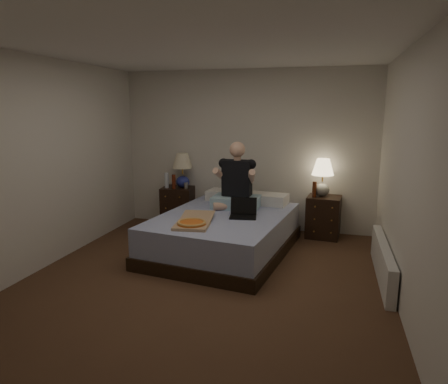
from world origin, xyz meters
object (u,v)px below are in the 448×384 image
(pizza_box, at_px, (192,224))
(radiator, at_px, (383,261))
(soda_can, at_px, (186,185))
(nightstand_left, at_px, (178,206))
(person, at_px, (236,175))
(laptop, at_px, (243,209))
(lamp_left, at_px, (182,170))
(bed, at_px, (224,233))
(beer_bottle_right, at_px, (314,189))
(nightstand_right, at_px, (323,217))
(beer_bottle_left, at_px, (174,182))
(lamp_right, at_px, (322,178))
(water_bottle, at_px, (167,180))

(pizza_box, bearing_deg, radiator, -0.30)
(soda_can, distance_m, pizza_box, 1.75)
(nightstand_left, relative_size, person, 0.69)
(laptop, distance_m, radiator, 1.76)
(lamp_left, relative_size, pizza_box, 0.74)
(bed, xyz_separation_m, person, (0.06, 0.43, 0.72))
(soda_can, xyz_separation_m, beer_bottle_right, (2.01, -0.02, 0.04))
(nightstand_left, height_order, nightstand_right, nightstand_left)
(lamp_left, xyz_separation_m, soda_can, (0.08, -0.07, -0.23))
(beer_bottle_left, distance_m, radiator, 3.34)
(beer_bottle_right, bearing_deg, laptop, -129.65)
(beer_bottle_right, xyz_separation_m, pizza_box, (-1.34, -1.59, -0.18))
(radiator, bearing_deg, pizza_box, -172.45)
(nightstand_left, relative_size, pizza_box, 0.85)
(lamp_left, distance_m, radiator, 3.33)
(nightstand_left, bearing_deg, radiator, -30.60)
(soda_can, distance_m, radiator, 3.18)
(soda_can, xyz_separation_m, laptop, (1.17, -1.04, -0.05))
(lamp_right, distance_m, person, 1.31)
(soda_can, bearing_deg, water_bottle, -174.92)
(lamp_right, relative_size, person, 0.60)
(nightstand_right, height_order, beer_bottle_left, beer_bottle_left)
(beer_bottle_left, distance_m, beer_bottle_right, 2.20)
(soda_can, xyz_separation_m, person, (0.96, -0.53, 0.29))
(lamp_left, relative_size, lamp_right, 1.00)
(bed, height_order, beer_bottle_right, beer_bottle_right)
(beer_bottle_right, bearing_deg, lamp_right, 41.74)
(person, height_order, laptop, person)
(lamp_left, bearing_deg, soda_can, -41.57)
(beer_bottle_left, bearing_deg, bed, -40.18)
(lamp_left, xyz_separation_m, water_bottle, (-0.24, -0.10, -0.16))
(bed, distance_m, beer_bottle_left, 1.49)
(bed, bearing_deg, laptop, -7.18)
(lamp_left, bearing_deg, bed, -46.89)
(water_bottle, bearing_deg, soda_can, 5.08)
(soda_can, height_order, pizza_box, soda_can)
(lamp_right, bearing_deg, beer_bottle_left, -176.72)
(lamp_right, bearing_deg, pizza_box, -130.77)
(bed, xyz_separation_m, beer_bottle_right, (1.12, 0.95, 0.48))
(soda_can, relative_size, beer_bottle_right, 0.43)
(nightstand_right, bearing_deg, beer_bottle_left, -171.64)
(soda_can, distance_m, beer_bottle_left, 0.20)
(nightstand_left, distance_m, soda_can, 0.42)
(laptop, relative_size, radiator, 0.21)
(lamp_left, height_order, beer_bottle_right, lamp_left)
(water_bottle, xyz_separation_m, radiator, (3.17, -1.29, -0.57))
(radiator, bearing_deg, beer_bottle_left, 157.50)
(lamp_right, distance_m, beer_bottle_right, 0.22)
(lamp_left, distance_m, lamp_right, 2.20)
(soda_can, xyz_separation_m, radiator, (2.85, -1.32, -0.49))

